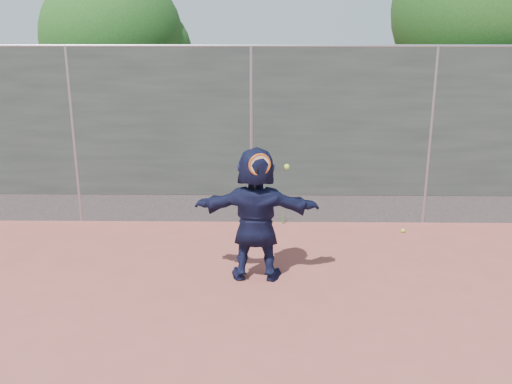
{
  "coord_description": "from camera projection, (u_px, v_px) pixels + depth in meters",
  "views": [
    {
      "loc": [
        0.21,
        -5.94,
        3.41
      ],
      "look_at": [
        0.11,
        1.26,
        1.22
      ],
      "focal_mm": 40.0,
      "sensor_mm": 36.0,
      "label": 1
    }
  ],
  "objects": [
    {
      "name": "swing_action",
      "position": [
        262.0,
        166.0,
        7.21
      ],
      "size": [
        0.52,
        0.16,
        0.51
      ],
      "color": "#D25413",
      "rests_on": "ground"
    },
    {
      "name": "tree_left",
      "position": [
        121.0,
        42.0,
        12.12
      ],
      "size": [
        3.15,
        3.0,
        4.53
      ],
      "color": "#382314",
      "rests_on": "ground"
    },
    {
      "name": "player",
      "position": [
        256.0,
        214.0,
        7.61
      ],
      "size": [
        1.72,
        0.62,
        1.84
      ],
      "primitive_type": "imported",
      "rotation": [
        0.0,
        0.0,
        3.1
      ],
      "color": "#131736",
      "rests_on": "ground"
    },
    {
      "name": "ground",
      "position": [
        245.0,
        323.0,
        6.67
      ],
      "size": [
        80.0,
        80.0,
        0.0
      ],
      "primitive_type": "plane",
      "color": "#9E4C42",
      "rests_on": "ground"
    },
    {
      "name": "tree_right",
      "position": [
        494.0,
        15.0,
        11.1
      ],
      "size": [
        3.78,
        3.6,
        5.39
      ],
      "color": "#382314",
      "rests_on": "ground"
    },
    {
      "name": "weed_clump",
      "position": [
        268.0,
        217.0,
        9.87
      ],
      "size": [
        0.68,
        0.07,
        0.3
      ],
      "color": "#387226",
      "rests_on": "ground"
    },
    {
      "name": "ball_ground",
      "position": [
        403.0,
        231.0,
        9.5
      ],
      "size": [
        0.07,
        0.07,
        0.07
      ],
      "primitive_type": "sphere",
      "color": "#AEE633",
      "rests_on": "ground"
    },
    {
      "name": "fence",
      "position": [
        251.0,
        133.0,
        9.56
      ],
      "size": [
        20.0,
        0.06,
        3.03
      ],
      "color": "#38423D",
      "rests_on": "ground"
    }
  ]
}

